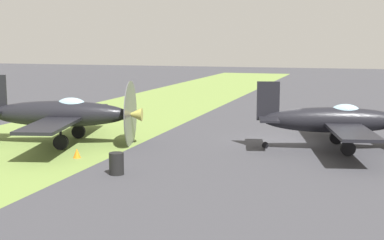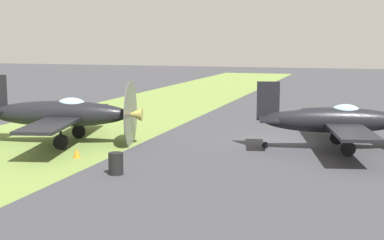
{
  "view_description": "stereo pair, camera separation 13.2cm",
  "coord_description": "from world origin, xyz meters",
  "px_view_note": "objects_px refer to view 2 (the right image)",
  "views": [
    {
      "loc": [
        28.21,
        4.17,
        5.4
      ],
      "look_at": [
        2.2,
        -3.98,
        1.37
      ],
      "focal_mm": 50.58,
      "sensor_mm": 36.0,
      "label": 1
    },
    {
      "loc": [
        28.17,
        4.3,
        5.4
      ],
      "look_at": [
        2.2,
        -3.98,
        1.37
      ],
      "focal_mm": 50.58,
      "sensor_mm": 36.0,
      "label": 2
    }
  ],
  "objects_px": {
    "airplane_lead": "(336,120)",
    "runway_marker_cone": "(77,153)",
    "airplane_wingman": "(63,114)",
    "fuel_drum": "(116,164)"
  },
  "relations": [
    {
      "from": "airplane_lead",
      "to": "runway_marker_cone",
      "type": "relative_size",
      "value": 22.65
    },
    {
      "from": "airplane_wingman",
      "to": "fuel_drum",
      "type": "height_order",
      "value": "airplane_wingman"
    },
    {
      "from": "airplane_lead",
      "to": "fuel_drum",
      "type": "relative_size",
      "value": 11.08
    },
    {
      "from": "airplane_wingman",
      "to": "fuel_drum",
      "type": "relative_size",
      "value": 11.84
    },
    {
      "from": "fuel_drum",
      "to": "airplane_wingman",
      "type": "bearing_deg",
      "value": -133.24
    },
    {
      "from": "airplane_lead",
      "to": "airplane_wingman",
      "type": "relative_size",
      "value": 0.94
    },
    {
      "from": "airplane_lead",
      "to": "runway_marker_cone",
      "type": "height_order",
      "value": "airplane_lead"
    },
    {
      "from": "airplane_lead",
      "to": "fuel_drum",
      "type": "distance_m",
      "value": 11.44
    },
    {
      "from": "airplane_lead",
      "to": "airplane_wingman",
      "type": "xyz_separation_m",
      "value": [
        2.7,
        -13.73,
        0.1
      ]
    },
    {
      "from": "fuel_drum",
      "to": "airplane_lead",
      "type": "bearing_deg",
      "value": 134.01
    }
  ]
}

